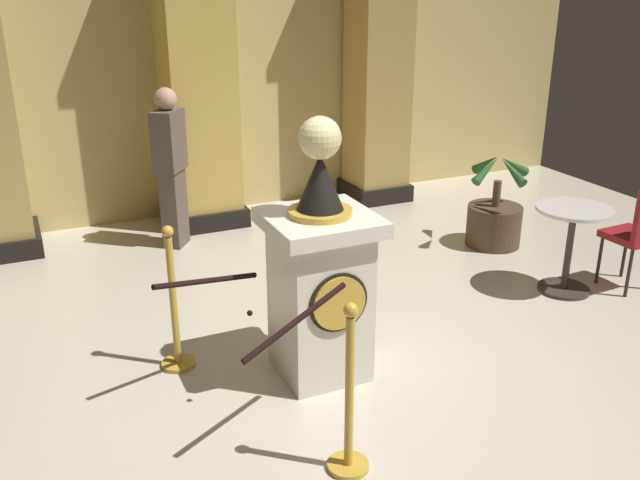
% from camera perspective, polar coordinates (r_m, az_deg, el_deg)
% --- Properties ---
extents(ground_plane, '(10.23, 10.23, 0.00)m').
position_cam_1_polar(ground_plane, '(4.67, 3.96, -13.20)').
color(ground_plane, beige).
extents(back_wall, '(10.23, 0.16, 3.53)m').
position_cam_1_polar(back_wall, '(7.99, -10.99, 14.53)').
color(back_wall, tan).
rests_on(back_wall, ground_plane).
extents(pedestal_clock, '(0.70, 0.70, 1.80)m').
position_cam_1_polar(pedestal_clock, '(4.65, 0.02, -3.05)').
color(pedestal_clock, silver).
rests_on(pedestal_clock, ground_plane).
extents(stanchion_near, '(0.24, 0.24, 1.06)m').
position_cam_1_polar(stanchion_near, '(4.97, -11.83, -6.35)').
color(stanchion_near, gold).
rests_on(stanchion_near, ground_plane).
extents(stanchion_far, '(0.24, 0.24, 1.04)m').
position_cam_1_polar(stanchion_far, '(3.93, 2.40, -14.05)').
color(stanchion_far, gold).
rests_on(stanchion_far, ground_plane).
extents(velvet_rope, '(1.07, 1.09, 0.22)m').
position_cam_1_polar(velvet_rope, '(4.21, -5.83, -4.92)').
color(velvet_rope, black).
extents(column_right, '(0.74, 0.74, 3.39)m').
position_cam_1_polar(column_right, '(8.39, 4.80, 14.55)').
color(column_right, black).
rests_on(column_right, ground_plane).
extents(column_centre_rear, '(0.85, 0.85, 3.39)m').
position_cam_1_polar(column_centre_rear, '(7.59, -10.13, 13.62)').
color(column_centre_rear, black).
rests_on(column_centre_rear, ground_plane).
extents(potted_palm_right, '(0.73, 0.72, 0.97)m').
position_cam_1_polar(potted_palm_right, '(7.30, 14.11, 1.65)').
color(potted_palm_right, '#4C3828').
rests_on(potted_palm_right, ground_plane).
extents(bystander_guest, '(0.39, 0.42, 1.61)m').
position_cam_1_polar(bystander_guest, '(7.07, -12.15, 6.05)').
color(bystander_guest, brown).
rests_on(bystander_guest, ground_plane).
extents(cafe_table, '(0.64, 0.64, 0.77)m').
position_cam_1_polar(cafe_table, '(6.34, 19.87, 0.14)').
color(cafe_table, '#332D28').
rests_on(cafe_table, ground_plane).
extents(cafe_chair_red, '(0.42, 0.42, 0.96)m').
position_cam_1_polar(cafe_chair_red, '(6.56, 24.80, 0.84)').
color(cafe_chair_red, black).
rests_on(cafe_chair_red, ground_plane).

